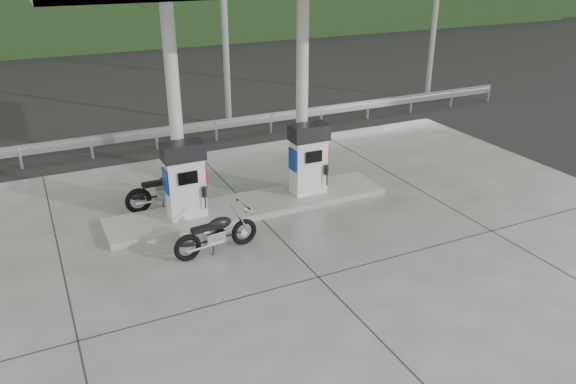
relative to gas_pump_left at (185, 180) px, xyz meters
name	(u,v)px	position (x,y,z in m)	size (l,w,h in m)	color
ground	(296,255)	(1.60, -2.50, -1.07)	(160.00, 160.00, 0.00)	black
forecourt_apron	(296,254)	(1.60, -2.50, -1.06)	(18.00, 14.00, 0.02)	slate
pump_island	(251,206)	(1.60, 0.00, -0.98)	(7.00, 1.40, 0.15)	#9F9D94
gas_pump_left	(185,180)	(0.00, 0.00, 0.00)	(0.95, 0.55, 1.80)	white
gas_pump_right	(309,159)	(3.20, 0.00, 0.00)	(0.95, 0.55, 1.80)	white
canopy_column_left	(175,108)	(0.00, 0.40, 1.60)	(0.30, 0.30, 5.00)	white
canopy_column_right	(302,93)	(3.20, 0.40, 1.60)	(0.30, 0.30, 5.00)	white
guardrail	(186,124)	(1.60, 5.50, -0.36)	(26.00, 0.16, 1.42)	#9EA2A6
road	(161,118)	(1.60, 9.00, -1.07)	(60.00, 7.00, 0.01)	black
utility_pole_b	(224,11)	(3.60, 7.00, 2.93)	(0.22, 0.22, 8.00)	gray
utility_pole_c	(437,0)	(12.60, 7.00, 2.93)	(0.22, 0.22, 8.00)	gray
forested_hills	(52,6)	(1.60, 57.50, -1.07)	(100.00, 40.00, 140.00)	black
motorcycle_left	(216,234)	(0.14, -1.68, -0.63)	(1.78, 0.56, 0.84)	black
motorcycle_right	(167,190)	(-0.22, 1.00, -0.59)	(1.93, 0.61, 0.91)	black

